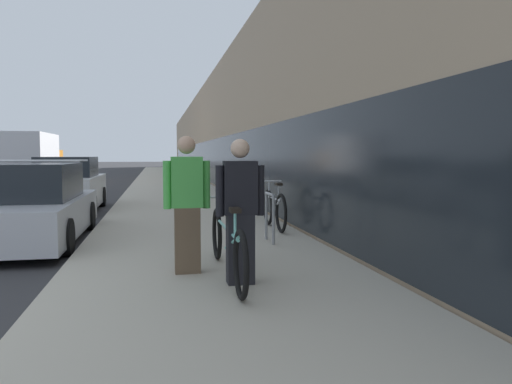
% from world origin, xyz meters
% --- Properties ---
extents(sidewalk_slab, '(3.98, 70.00, 0.11)m').
position_xyz_m(sidewalk_slab, '(5.37, 21.00, 0.06)').
color(sidewalk_slab, '#B2AA99').
rests_on(sidewalk_slab, ground).
extents(storefront_facade, '(10.01, 70.00, 5.69)m').
position_xyz_m(storefront_facade, '(12.39, 29.00, 2.84)').
color(storefront_facade, tan).
rests_on(storefront_facade, ground).
extents(tandem_bicycle, '(0.52, 2.77, 0.92)m').
position_xyz_m(tandem_bicycle, '(5.47, 1.47, 0.50)').
color(tandem_bicycle, black).
rests_on(tandem_bicycle, sidewalk_slab).
extents(person_rider, '(0.57, 0.22, 1.67)m').
position_xyz_m(person_rider, '(5.57, 1.12, 0.95)').
color(person_rider, black).
rests_on(person_rider, sidewalk_slab).
extents(person_bystander, '(0.59, 0.23, 1.72)m').
position_xyz_m(person_bystander, '(5.00, 1.78, 0.98)').
color(person_bystander, brown).
rests_on(person_bystander, sidewalk_slab).
extents(bike_rack_hoop, '(0.05, 0.60, 0.84)m').
position_xyz_m(bike_rack_hoop, '(6.52, 3.72, 0.63)').
color(bike_rack_hoop, gray).
rests_on(bike_rack_hoop, sidewalk_slab).
extents(cruiser_bike_nearest, '(0.52, 1.87, 0.95)m').
position_xyz_m(cruiser_bike_nearest, '(6.95, 5.21, 0.51)').
color(cruiser_bike_nearest, black).
rests_on(cruiser_bike_nearest, sidewalk_slab).
extents(cruiser_bike_middle, '(0.52, 1.77, 0.92)m').
position_xyz_m(cruiser_bike_middle, '(6.52, 7.69, 0.50)').
color(cruiser_bike_middle, black).
rests_on(cruiser_bike_middle, sidewalk_slab).
extents(parked_sedan_curbside, '(1.96, 4.68, 1.51)m').
position_xyz_m(parked_sedan_curbside, '(2.35, 5.15, 0.65)').
color(parked_sedan_curbside, silver).
rests_on(parked_sedan_curbside, ground).
extents(vintage_roadster_curbside, '(1.76, 4.05, 1.54)m').
position_xyz_m(vintage_roadster_curbside, '(2.18, 10.33, 0.71)').
color(vintage_roadster_curbside, white).
rests_on(vintage_roadster_curbside, ground).
extents(moving_truck, '(2.26, 6.76, 2.78)m').
position_xyz_m(moving_truck, '(-2.17, 25.39, 1.41)').
color(moving_truck, orange).
rests_on(moving_truck, ground).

